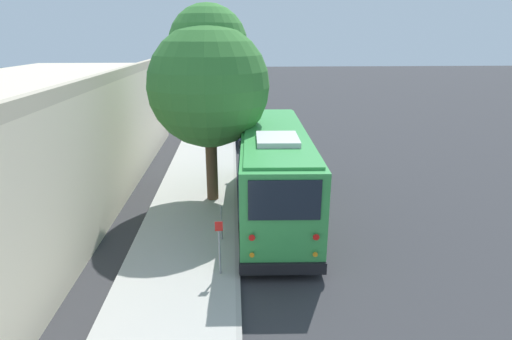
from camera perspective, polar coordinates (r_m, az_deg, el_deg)
ground_plane at (r=16.94m, az=4.10°, el=-4.74°), size 160.00×160.00×0.00m
sidewalk_slab at (r=16.87m, az=-8.95°, el=-4.76°), size 80.00×3.41×0.15m
curb_strip at (r=16.78m, az=-2.90°, el=-4.67°), size 80.00×0.14×0.15m
shuttle_bus at (r=15.40m, az=2.54°, el=0.38°), size 9.85×2.89×3.52m
parked_sedan_blue at (r=26.38m, az=-0.62°, el=5.20°), size 4.57×1.91×1.29m
parked_sedan_maroon at (r=32.73m, az=-1.38°, el=7.79°), size 4.70×1.81×1.26m
parked_sedan_silver at (r=40.17m, az=-1.79°, el=9.84°), size 4.42×1.72×1.31m
street_tree at (r=16.00m, az=-6.77°, el=12.95°), size 4.74×4.74×7.77m
sign_post_near at (r=11.58m, az=-5.24°, el=-10.94°), size 0.06×0.22×1.65m
sign_post_far at (r=13.53m, az=-4.95°, el=-7.51°), size 0.06×0.06×1.21m
building_backdrop at (r=18.54m, az=-31.21°, el=2.83°), size 24.31×8.20×5.41m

